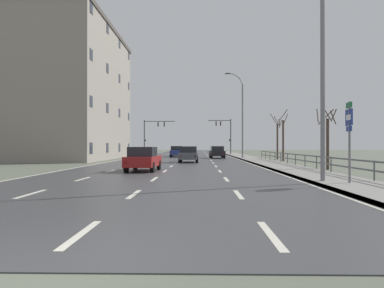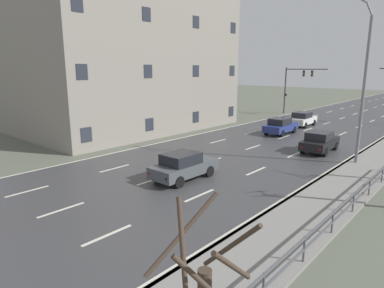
{
  "view_description": "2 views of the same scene",
  "coord_description": "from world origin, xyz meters",
  "px_view_note": "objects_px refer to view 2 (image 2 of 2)",
  "views": [
    {
      "loc": [
        2.19,
        -4.6,
        1.66
      ],
      "look_at": [
        0.78,
        65.39,
        1.95
      ],
      "focal_mm": 33.58,
      "sensor_mm": 36.0,
      "label": 1
    },
    {
      "loc": [
        13.54,
        17.04,
        6.17
      ],
      "look_at": [
        0.0,
        32.41,
        1.54
      ],
      "focal_mm": 31.28,
      "sensor_mm": 36.0,
      "label": 2
    }
  ],
  "objects_px": {
    "street_lamp_midground": "(362,83)",
    "car_distant": "(280,126)",
    "car_mid_centre": "(320,141)",
    "brick_building": "(126,50)",
    "traffic_signal_left": "(295,82)",
    "car_far_left": "(302,119)",
    "car_far_right": "(183,166)"
  },
  "relations": [
    {
      "from": "street_lamp_midground",
      "to": "car_mid_centre",
      "type": "height_order",
      "value": "street_lamp_midground"
    },
    {
      "from": "traffic_signal_left",
      "to": "car_far_right",
      "type": "height_order",
      "value": "traffic_signal_left"
    },
    {
      "from": "car_mid_centre",
      "to": "car_far_right",
      "type": "xyz_separation_m",
      "value": [
        -3.34,
        -11.56,
        0.0
      ]
    },
    {
      "from": "street_lamp_midground",
      "to": "car_far_right",
      "type": "height_order",
      "value": "street_lamp_midground"
    },
    {
      "from": "car_distant",
      "to": "street_lamp_midground",
      "type": "bearing_deg",
      "value": -36.8
    },
    {
      "from": "street_lamp_midground",
      "to": "car_far_left",
      "type": "bearing_deg",
      "value": 126.22
    },
    {
      "from": "street_lamp_midground",
      "to": "car_mid_centre",
      "type": "relative_size",
      "value": 2.57
    },
    {
      "from": "car_mid_centre",
      "to": "brick_building",
      "type": "relative_size",
      "value": 0.2
    },
    {
      "from": "traffic_signal_left",
      "to": "car_far_right",
      "type": "bearing_deg",
      "value": -76.01
    },
    {
      "from": "car_far_left",
      "to": "car_mid_centre",
      "type": "bearing_deg",
      "value": -62.36
    },
    {
      "from": "car_mid_centre",
      "to": "car_far_right",
      "type": "height_order",
      "value": "same"
    },
    {
      "from": "brick_building",
      "to": "traffic_signal_left",
      "type": "bearing_deg",
      "value": 68.41
    },
    {
      "from": "traffic_signal_left",
      "to": "brick_building",
      "type": "height_order",
      "value": "brick_building"
    },
    {
      "from": "street_lamp_midground",
      "to": "car_distant",
      "type": "height_order",
      "value": "street_lamp_midground"
    },
    {
      "from": "street_lamp_midground",
      "to": "traffic_signal_left",
      "type": "distance_m",
      "value": 25.15
    },
    {
      "from": "car_mid_centre",
      "to": "brick_building",
      "type": "xyz_separation_m",
      "value": [
        -19.61,
        -2.56,
        7.28
      ]
    },
    {
      "from": "car_far_right",
      "to": "brick_building",
      "type": "bearing_deg",
      "value": 151.54
    },
    {
      "from": "car_far_left",
      "to": "car_mid_centre",
      "type": "distance_m",
      "value": 11.85
    },
    {
      "from": "car_far_left",
      "to": "car_far_right",
      "type": "xyz_separation_m",
      "value": [
        2.5,
        -21.88,
        0.0
      ]
    },
    {
      "from": "street_lamp_midground",
      "to": "brick_building",
      "type": "relative_size",
      "value": 0.5
    },
    {
      "from": "street_lamp_midground",
      "to": "car_mid_centre",
      "type": "bearing_deg",
      "value": 150.13
    },
    {
      "from": "traffic_signal_left",
      "to": "car_far_left",
      "type": "xyz_separation_m",
      "value": [
        5.16,
        -8.87,
        -3.59
      ]
    },
    {
      "from": "car_far_left",
      "to": "brick_building",
      "type": "relative_size",
      "value": 0.19
    },
    {
      "from": "car_far_left",
      "to": "car_mid_centre",
      "type": "relative_size",
      "value": 0.99
    },
    {
      "from": "car_distant",
      "to": "brick_building",
      "type": "relative_size",
      "value": 0.19
    },
    {
      "from": "car_distant",
      "to": "brick_building",
      "type": "height_order",
      "value": "brick_building"
    },
    {
      "from": "traffic_signal_left",
      "to": "car_mid_centre",
      "type": "height_order",
      "value": "traffic_signal_left"
    },
    {
      "from": "car_mid_centre",
      "to": "car_distant",
      "type": "bearing_deg",
      "value": 137.95
    },
    {
      "from": "car_distant",
      "to": "brick_building",
      "type": "xyz_separation_m",
      "value": [
        -14.1,
        -7.07,
        7.28
      ]
    },
    {
      "from": "car_far_right",
      "to": "brick_building",
      "type": "height_order",
      "value": "brick_building"
    },
    {
      "from": "traffic_signal_left",
      "to": "car_mid_centre",
      "type": "relative_size",
      "value": 1.52
    },
    {
      "from": "street_lamp_midground",
      "to": "car_mid_centre",
      "type": "xyz_separation_m",
      "value": [
        -2.97,
        1.71,
        -4.48
      ]
    }
  ]
}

